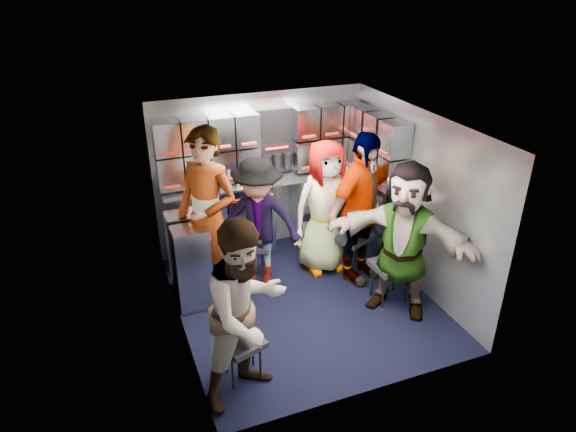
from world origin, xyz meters
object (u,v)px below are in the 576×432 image
object	(u,v)px
jump_seat_near_right	(391,267)
attendant_arc_e	(403,240)
jump_seat_center	(318,232)
attendant_arc_b	(258,223)
jump_seat_mid_left	(255,246)
attendant_standing	(208,218)
attendant_arc_d	(361,209)
jump_seat_mid_right	(351,239)
attendant_arc_c	(325,207)
attendant_arc_a	(246,313)
jump_seat_near_left	(242,345)

from	to	relation	value
jump_seat_near_right	attendant_arc_e	distance (m)	0.49
jump_seat_center	attendant_arc_b	world-z (taller)	attendant_arc_b
jump_seat_mid_left	attendant_standing	bearing A→B (deg)	-154.67
attendant_standing	jump_seat_near_right	bearing A→B (deg)	25.65
jump_seat_mid_left	attendant_arc_d	size ratio (longest dim) A/B	0.26
attendant_standing	attendant_arc_e	world-z (taller)	attendant_standing
jump_seat_center	jump_seat_near_right	bearing A→B (deg)	-69.36
jump_seat_mid_right	attendant_arc_d	size ratio (longest dim) A/B	0.30
attendant_arc_b	attendant_arc_c	distance (m)	0.86
attendant_arc_c	attendant_arc_d	world-z (taller)	attendant_arc_d
jump_seat_center	attendant_standing	size ratio (longest dim) A/B	0.25
attendant_arc_d	jump_seat_mid_right	bearing A→B (deg)	66.96
attendant_standing	attendant_arc_c	distance (m)	1.49
jump_seat_mid_left	jump_seat_center	size ratio (longest dim) A/B	0.95
attendant_arc_c	attendant_arc_d	size ratio (longest dim) A/B	0.91
attendant_arc_d	jump_seat_center	bearing A→B (deg)	95.37
attendant_arc_a	attendant_arc_e	xyz separation A→B (m)	(1.93, 0.60, 0.01)
attendant_arc_a	attendant_arc_b	size ratio (longest dim) A/B	1.09
jump_seat_near_left	attendant_arc_b	bearing A→B (deg)	66.24
jump_seat_near_left	attendant_arc_c	world-z (taller)	attendant_arc_c
attendant_arc_a	attendant_arc_e	distance (m)	2.02
jump_seat_mid_left	attendant_arc_a	world-z (taller)	attendant_arc_a
jump_seat_near_left	attendant_standing	distance (m)	1.54
jump_seat_mid_right	jump_seat_near_right	world-z (taller)	jump_seat_mid_right
attendant_standing	attendant_arc_c	bearing A→B (deg)	53.03
jump_seat_center	attendant_arc_b	bearing A→B (deg)	-167.70
jump_seat_mid_right	attendant_arc_c	world-z (taller)	attendant_arc_c
jump_seat_mid_right	attendant_arc_e	bearing A→B (deg)	-82.52
jump_seat_center	jump_seat_mid_right	bearing A→B (deg)	-50.87
jump_seat_mid_left	attendant_arc_a	xyz separation A→B (m)	(-0.66, -1.86, 0.48)
jump_seat_near_right	attendant_arc_c	size ratio (longest dim) A/B	0.28
jump_seat_center	attendant_arc_a	size ratio (longest dim) A/B	0.29
jump_seat_mid_right	attendant_arc_d	world-z (taller)	attendant_arc_d
jump_seat_near_right	attendant_arc_d	size ratio (longest dim) A/B	0.26
jump_seat_mid_left	attendant_arc_c	world-z (taller)	attendant_arc_c
attendant_arc_e	attendant_standing	bearing A→B (deg)	-160.64
attendant_arc_b	jump_seat_mid_left	bearing A→B (deg)	117.57
jump_seat_mid_right	attendant_arc_b	xyz separation A→B (m)	(-1.15, 0.17, 0.35)
attendant_standing	attendant_arc_a	world-z (taller)	attendant_standing
jump_seat_near_left	attendant_arc_d	xyz separation A→B (m)	(1.81, 1.15, 0.56)
attendant_arc_c	attendant_arc_e	bearing A→B (deg)	-70.43
jump_seat_near_right	attendant_standing	xyz separation A→B (m)	(-1.88, 0.79, 0.59)
jump_seat_near_right	attendant_arc_e	xyz separation A→B (m)	(0.00, -0.18, 0.45)
jump_seat_mid_left	attendant_arc_b	xyz separation A→B (m)	(0.00, -0.18, 0.41)
attendant_arc_b	jump_seat_center	bearing A→B (deg)	39.87
attendant_standing	attendant_arc_d	size ratio (longest dim) A/B	1.09
attendant_arc_b	attendant_arc_a	bearing A→B (deg)	-83.89
attendant_arc_a	attendant_arc_b	world-z (taller)	attendant_arc_a
jump_seat_near_left	jump_seat_near_right	size ratio (longest dim) A/B	0.93
attendant_arc_b	attendant_arc_c	bearing A→B (deg)	28.09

